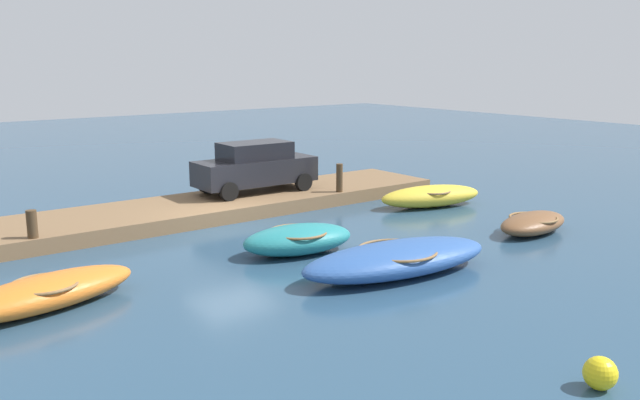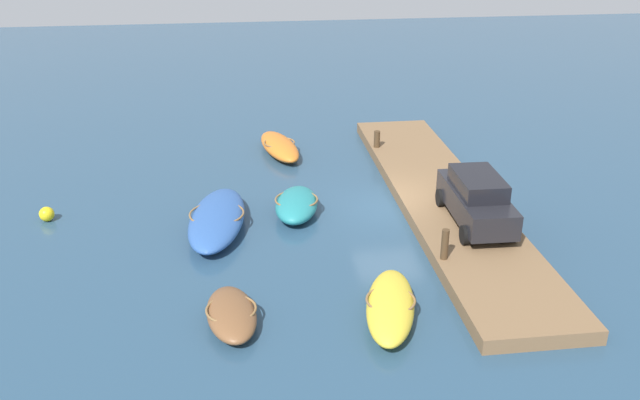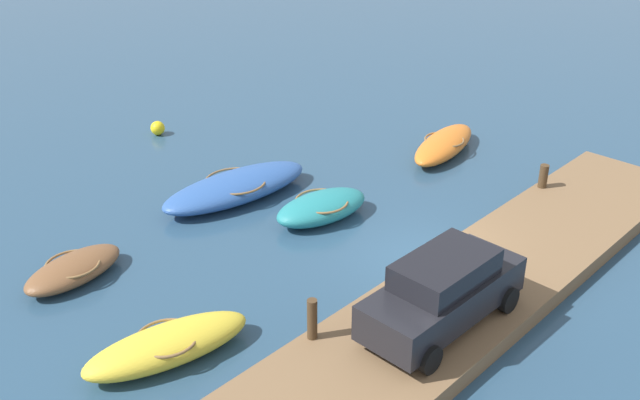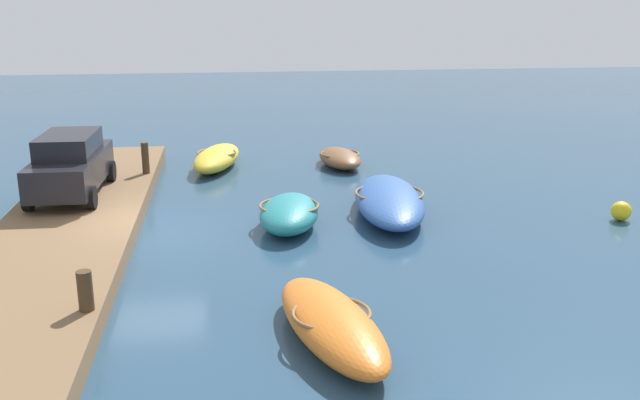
{
  "view_description": "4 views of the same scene",
  "coord_description": "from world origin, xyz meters",
  "px_view_note": "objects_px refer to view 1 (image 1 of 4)",
  "views": [
    {
      "loc": [
        10.13,
        17.95,
        5.17
      ],
      "look_at": [
        -1.48,
        2.66,
        1.14
      ],
      "focal_mm": 38.2,
      "sensor_mm": 36.0,
      "label": 1
    },
    {
      "loc": [
        -23.28,
        5.67,
        11.05
      ],
      "look_at": [
        -0.18,
        2.7,
        0.59
      ],
      "focal_mm": 38.68,
      "sensor_mm": 36.0,
      "label": 2
    },
    {
      "loc": [
        -14.67,
        -10.08,
        10.97
      ],
      "look_at": [
        -0.8,
        2.93,
        1.15
      ],
      "focal_mm": 42.26,
      "sensor_mm": 36.0,
      "label": 3
    },
    {
      "loc": [
        17.76,
        2.0,
        5.89
      ],
      "look_at": [
        0.87,
        4.27,
        1.0
      ],
      "focal_mm": 39.38,
      "sensor_mm": 36.0,
      "label": 4
    }
  ],
  "objects_px": {
    "rowboat_yellow": "(431,196)",
    "mooring_post_mid_west": "(32,224)",
    "mooring_post_west": "(339,178)",
    "dinghy_brown": "(533,223)",
    "motorboat_blue": "(397,259)",
    "rowboat_teal": "(298,239)",
    "rowboat_orange": "(45,292)",
    "parked_car": "(255,167)",
    "marker_buoy": "(600,373)"
  },
  "relations": [
    {
      "from": "rowboat_yellow",
      "to": "mooring_post_mid_west",
      "type": "height_order",
      "value": "mooring_post_mid_west"
    },
    {
      "from": "mooring_post_west",
      "to": "mooring_post_mid_west",
      "type": "height_order",
      "value": "mooring_post_west"
    },
    {
      "from": "dinghy_brown",
      "to": "mooring_post_mid_west",
      "type": "bearing_deg",
      "value": -34.48
    },
    {
      "from": "motorboat_blue",
      "to": "rowboat_teal",
      "type": "bearing_deg",
      "value": -66.26
    },
    {
      "from": "mooring_post_mid_west",
      "to": "rowboat_orange",
      "type": "bearing_deg",
      "value": 78.11
    },
    {
      "from": "dinghy_brown",
      "to": "parked_car",
      "type": "bearing_deg",
      "value": -68.76
    },
    {
      "from": "rowboat_yellow",
      "to": "rowboat_teal",
      "type": "relative_size",
      "value": 1.23
    },
    {
      "from": "rowboat_teal",
      "to": "parked_car",
      "type": "distance_m",
      "value": 6.56
    },
    {
      "from": "motorboat_blue",
      "to": "rowboat_teal",
      "type": "xyz_separation_m",
      "value": [
        0.86,
        -2.92,
        0.0
      ]
    },
    {
      "from": "rowboat_orange",
      "to": "rowboat_teal",
      "type": "distance_m",
      "value": 6.59
    },
    {
      "from": "rowboat_teal",
      "to": "parked_car",
      "type": "bearing_deg",
      "value": -101.68
    },
    {
      "from": "dinghy_brown",
      "to": "parked_car",
      "type": "distance_m",
      "value": 9.66
    },
    {
      "from": "motorboat_blue",
      "to": "dinghy_brown",
      "type": "distance_m",
      "value": 6.03
    },
    {
      "from": "rowboat_yellow",
      "to": "parked_car",
      "type": "distance_m",
      "value": 6.31
    },
    {
      "from": "rowboat_yellow",
      "to": "dinghy_brown",
      "type": "height_order",
      "value": "rowboat_yellow"
    },
    {
      "from": "rowboat_teal",
      "to": "marker_buoy",
      "type": "xyz_separation_m",
      "value": [
        0.62,
        9.12,
        -0.13
      ]
    },
    {
      "from": "rowboat_teal",
      "to": "parked_car",
      "type": "height_order",
      "value": "parked_car"
    },
    {
      "from": "motorboat_blue",
      "to": "dinghy_brown",
      "type": "xyz_separation_m",
      "value": [
        -6.01,
        -0.44,
        -0.09
      ]
    },
    {
      "from": "dinghy_brown",
      "to": "mooring_post_west",
      "type": "xyz_separation_m",
      "value": [
        2.07,
        -6.69,
        0.65
      ]
    },
    {
      "from": "parked_car",
      "to": "marker_buoy",
      "type": "relative_size",
      "value": 8.07
    },
    {
      "from": "mooring_post_west",
      "to": "mooring_post_mid_west",
      "type": "distance_m",
      "value": 10.48
    },
    {
      "from": "rowboat_teal",
      "to": "mooring_post_west",
      "type": "relative_size",
      "value": 3.29
    },
    {
      "from": "rowboat_teal",
      "to": "dinghy_brown",
      "type": "height_order",
      "value": "rowboat_teal"
    },
    {
      "from": "motorboat_blue",
      "to": "mooring_post_mid_west",
      "type": "distance_m",
      "value": 9.68
    },
    {
      "from": "motorboat_blue",
      "to": "marker_buoy",
      "type": "height_order",
      "value": "motorboat_blue"
    },
    {
      "from": "motorboat_blue",
      "to": "rowboat_yellow",
      "type": "bearing_deg",
      "value": -134.82
    },
    {
      "from": "mooring_post_mid_west",
      "to": "marker_buoy",
      "type": "distance_m",
      "value": 14.27
    },
    {
      "from": "rowboat_orange",
      "to": "mooring_post_mid_west",
      "type": "height_order",
      "value": "mooring_post_mid_west"
    },
    {
      "from": "dinghy_brown",
      "to": "parked_car",
      "type": "xyz_separation_m",
      "value": [
        4.45,
        -8.5,
        1.06
      ]
    },
    {
      "from": "mooring_post_mid_west",
      "to": "dinghy_brown",
      "type": "bearing_deg",
      "value": 151.93
    },
    {
      "from": "dinghy_brown",
      "to": "marker_buoy",
      "type": "distance_m",
      "value": 10.01
    },
    {
      "from": "mooring_post_west",
      "to": "parked_car",
      "type": "relative_size",
      "value": 0.23
    },
    {
      "from": "rowboat_orange",
      "to": "parked_car",
      "type": "distance_m",
      "value": 10.96
    },
    {
      "from": "dinghy_brown",
      "to": "marker_buoy",
      "type": "relative_size",
      "value": 5.51
    },
    {
      "from": "rowboat_yellow",
      "to": "mooring_post_west",
      "type": "relative_size",
      "value": 4.06
    },
    {
      "from": "dinghy_brown",
      "to": "mooring_post_mid_west",
      "type": "distance_m",
      "value": 14.23
    },
    {
      "from": "rowboat_yellow",
      "to": "mooring_post_west",
      "type": "distance_m",
      "value": 3.29
    },
    {
      "from": "mooring_post_mid_west",
      "to": "parked_car",
      "type": "bearing_deg",
      "value": -167.39
    },
    {
      "from": "rowboat_orange",
      "to": "rowboat_teal",
      "type": "relative_size",
      "value": 1.29
    },
    {
      "from": "parked_car",
      "to": "marker_buoy",
      "type": "distance_m",
      "value": 15.48
    },
    {
      "from": "motorboat_blue",
      "to": "mooring_post_west",
      "type": "xyz_separation_m",
      "value": [
        -3.95,
        -7.13,
        0.56
      ]
    },
    {
      "from": "rowboat_yellow",
      "to": "marker_buoy",
      "type": "height_order",
      "value": "rowboat_yellow"
    },
    {
      "from": "rowboat_teal",
      "to": "mooring_post_mid_west",
      "type": "relative_size",
      "value": 4.42
    },
    {
      "from": "rowboat_yellow",
      "to": "rowboat_orange",
      "type": "bearing_deg",
      "value": 22.87
    },
    {
      "from": "rowboat_yellow",
      "to": "rowboat_teal",
      "type": "xyz_separation_m",
      "value": [
        7.15,
        1.97,
        0.02
      ]
    },
    {
      "from": "motorboat_blue",
      "to": "parked_car",
      "type": "relative_size",
      "value": 1.23
    },
    {
      "from": "mooring_post_west",
      "to": "rowboat_yellow",
      "type": "bearing_deg",
      "value": 136.29
    },
    {
      "from": "mooring_post_west",
      "to": "marker_buoy",
      "type": "height_order",
      "value": "mooring_post_west"
    },
    {
      "from": "rowboat_teal",
      "to": "rowboat_orange",
      "type": "bearing_deg",
      "value": 11.5
    },
    {
      "from": "rowboat_yellow",
      "to": "marker_buoy",
      "type": "relative_size",
      "value": 7.57
    }
  ]
}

